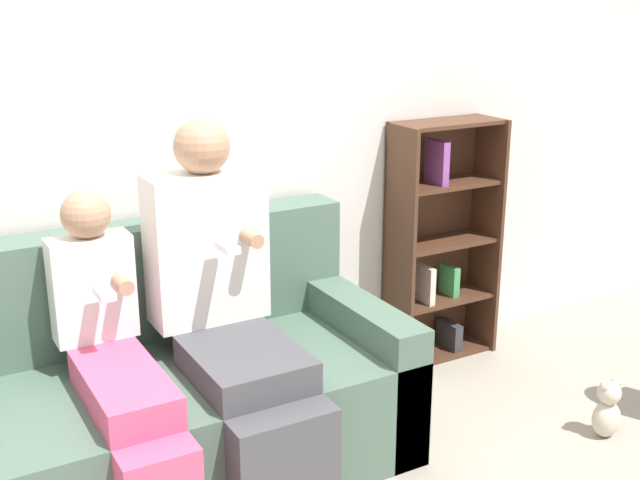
{
  "coord_description": "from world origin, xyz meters",
  "views": [
    {
      "loc": [
        -0.82,
        -1.98,
        1.67
      ],
      "look_at": [
        0.62,
        0.56,
        0.76
      ],
      "focal_mm": 45.0,
      "sensor_mm": 36.0,
      "label": 1
    }
  ],
  "objects_px": {
    "child_seated": "(119,368)",
    "bookshelf": "(438,242)",
    "adult_seated": "(229,304)",
    "couch": "(128,406)",
    "teddy_bear": "(607,410)"
  },
  "relations": [
    {
      "from": "bookshelf",
      "to": "couch",
      "type": "bearing_deg",
      "value": -168.62
    },
    {
      "from": "adult_seated",
      "to": "bookshelf",
      "type": "relative_size",
      "value": 1.12
    },
    {
      "from": "bookshelf",
      "to": "adult_seated",
      "type": "bearing_deg",
      "value": -160.84
    },
    {
      "from": "child_seated",
      "to": "teddy_bear",
      "type": "xyz_separation_m",
      "value": [
        1.76,
        -0.47,
        -0.41
      ]
    },
    {
      "from": "adult_seated",
      "to": "teddy_bear",
      "type": "height_order",
      "value": "adult_seated"
    },
    {
      "from": "bookshelf",
      "to": "teddy_bear",
      "type": "xyz_separation_m",
      "value": [
        0.11,
        -0.96,
        -0.44
      ]
    },
    {
      "from": "child_seated",
      "to": "teddy_bear",
      "type": "bearing_deg",
      "value": -15.12
    },
    {
      "from": "adult_seated",
      "to": "teddy_bear",
      "type": "xyz_separation_m",
      "value": [
        1.35,
        -0.53,
        -0.53
      ]
    },
    {
      "from": "adult_seated",
      "to": "couch",
      "type": "bearing_deg",
      "value": 162.18
    },
    {
      "from": "child_seated",
      "to": "bookshelf",
      "type": "relative_size",
      "value": 0.93
    },
    {
      "from": "couch",
      "to": "child_seated",
      "type": "xyz_separation_m",
      "value": [
        -0.06,
        -0.17,
        0.24
      ]
    },
    {
      "from": "couch",
      "to": "teddy_bear",
      "type": "bearing_deg",
      "value": -20.68
    },
    {
      "from": "adult_seated",
      "to": "teddy_bear",
      "type": "bearing_deg",
      "value": -21.4
    },
    {
      "from": "couch",
      "to": "bookshelf",
      "type": "xyz_separation_m",
      "value": [
        1.59,
        0.32,
        0.27
      ]
    },
    {
      "from": "adult_seated",
      "to": "child_seated",
      "type": "relative_size",
      "value": 1.2
    }
  ]
}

